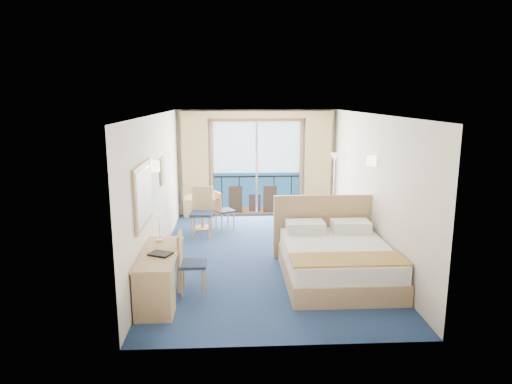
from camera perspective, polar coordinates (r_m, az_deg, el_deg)
name	(u,v)px	position (r m, az deg, el deg)	size (l,w,h in m)	color
floor	(265,256)	(8.88, 1.19, -7.98)	(6.50, 6.50, 0.00)	navy
room_walls	(266,165)	(8.45, 1.24, 3.44)	(4.04, 6.54, 2.72)	white
balcony_door	(256,171)	(11.72, 0.04, 2.65)	(2.36, 0.03, 2.52)	navy
curtain_left	(195,167)	(11.57, -7.58, 3.09)	(0.65, 0.22, 2.55)	tan
curtain_right	(318,166)	(11.74, 7.71, 3.21)	(0.65, 0.22, 2.55)	tan
pelmet	(257,114)	(11.46, 0.11, 9.67)	(3.80, 0.25, 0.18)	tan
mirror	(143,195)	(7.12, -13.89, -0.34)	(0.05, 1.25, 0.95)	tan
wall_print	(162,171)	(9.00, -11.61, 2.57)	(0.04, 0.42, 0.52)	tan
sconce_left	(154,166)	(7.93, -12.57, 3.15)	(0.18, 0.18, 0.18)	beige
sconce_right	(372,161)	(8.65, 14.27, 3.76)	(0.18, 0.18, 0.18)	beige
bed	(336,259)	(7.87, 9.93, -8.20)	(1.91, 2.28, 1.20)	tan
nightstand	(353,237)	(9.32, 12.06, -5.52)	(0.41, 0.39, 0.54)	tan
phone	(355,222)	(9.23, 12.33, -3.69)	(0.18, 0.14, 0.08)	beige
armchair	(320,218)	(10.45, 7.99, -3.20)	(0.69, 0.71, 0.65)	#4B4E5B
floor_lamp	(334,170)	(11.01, 9.75, 2.68)	(0.24, 0.24, 1.71)	silver
desk	(156,284)	(6.71, -12.43, -11.21)	(0.55, 1.59, 0.75)	tan
desk_chair	(187,259)	(7.21, -8.58, -8.31)	(0.43, 0.42, 0.96)	#1F2C4A
folder	(160,254)	(6.85, -11.86, -7.58)	(0.31, 0.23, 0.03)	black
desk_lamp	(159,223)	(7.39, -12.03, -3.77)	(0.11, 0.11, 0.41)	silver
round_table	(202,205)	(10.59, -6.74, -1.58)	(0.84, 0.84, 0.75)	tan
table_chair_a	(222,208)	(10.53, -4.30, -2.00)	(0.52, 0.52, 0.89)	#1F2C4A
table_chair_b	(202,209)	(10.06, -6.78, -2.06)	(0.49, 0.50, 1.08)	#1F2C4A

